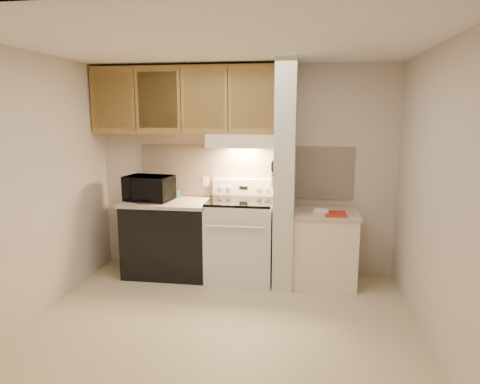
# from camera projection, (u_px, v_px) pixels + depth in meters

# --- Properties ---
(floor) EXTENTS (3.60, 3.60, 0.00)m
(floor) POSITION_uv_depth(u_px,v_px,m) (222.00, 324.00, 3.99)
(floor) COLOR beige
(floor) RESTS_ON ground
(ceiling) EXTENTS (3.60, 3.60, 0.00)m
(ceiling) POSITION_uv_depth(u_px,v_px,m) (220.00, 44.00, 3.54)
(ceiling) COLOR white
(ceiling) RESTS_ON wall_back
(wall_back) EXTENTS (3.60, 2.50, 0.02)m
(wall_back) POSITION_uv_depth(u_px,v_px,m) (245.00, 170.00, 5.22)
(wall_back) COLOR beige
(wall_back) RESTS_ON floor
(wall_left) EXTENTS (0.02, 3.00, 2.50)m
(wall_left) POSITION_uv_depth(u_px,v_px,m) (34.00, 187.00, 4.03)
(wall_left) COLOR beige
(wall_left) RESTS_ON floor
(wall_right) EXTENTS (0.02, 3.00, 2.50)m
(wall_right) POSITION_uv_depth(u_px,v_px,m) (437.00, 198.00, 3.50)
(wall_right) COLOR beige
(wall_right) RESTS_ON floor
(backsplash) EXTENTS (2.60, 0.02, 0.63)m
(backsplash) POSITION_uv_depth(u_px,v_px,m) (245.00, 172.00, 5.22)
(backsplash) COLOR #FFE7CB
(backsplash) RESTS_ON wall_back
(range_body) EXTENTS (0.76, 0.65, 0.92)m
(range_body) POSITION_uv_depth(u_px,v_px,m) (241.00, 241.00, 5.03)
(range_body) COLOR silver
(range_body) RESTS_ON floor
(oven_window) EXTENTS (0.50, 0.01, 0.30)m
(oven_window) POSITION_uv_depth(u_px,v_px,m) (236.00, 245.00, 4.72)
(oven_window) COLOR black
(oven_window) RESTS_ON range_body
(oven_handle) EXTENTS (0.65, 0.02, 0.02)m
(oven_handle) POSITION_uv_depth(u_px,v_px,m) (236.00, 227.00, 4.64)
(oven_handle) COLOR silver
(oven_handle) RESTS_ON range_body
(cooktop) EXTENTS (0.74, 0.64, 0.03)m
(cooktop) POSITION_uv_depth(u_px,v_px,m) (241.00, 201.00, 4.95)
(cooktop) COLOR black
(cooktop) RESTS_ON range_body
(range_backguard) EXTENTS (0.76, 0.08, 0.20)m
(range_backguard) POSITION_uv_depth(u_px,v_px,m) (244.00, 187.00, 5.20)
(range_backguard) COLOR silver
(range_backguard) RESTS_ON range_body
(range_display) EXTENTS (0.10, 0.01, 0.04)m
(range_display) POSITION_uv_depth(u_px,v_px,m) (243.00, 188.00, 5.16)
(range_display) COLOR black
(range_display) RESTS_ON range_backguard
(range_knob_left_outer) EXTENTS (0.05, 0.02, 0.05)m
(range_knob_left_outer) POSITION_uv_depth(u_px,v_px,m) (221.00, 187.00, 5.20)
(range_knob_left_outer) COLOR silver
(range_knob_left_outer) RESTS_ON range_backguard
(range_knob_left_inner) EXTENTS (0.05, 0.02, 0.05)m
(range_knob_left_inner) POSITION_uv_depth(u_px,v_px,m) (229.00, 187.00, 5.18)
(range_knob_left_inner) COLOR silver
(range_knob_left_inner) RESTS_ON range_backguard
(range_knob_right_inner) EXTENTS (0.05, 0.02, 0.05)m
(range_knob_right_inner) POSITION_uv_depth(u_px,v_px,m) (258.00, 188.00, 5.13)
(range_knob_right_inner) COLOR silver
(range_knob_right_inner) RESTS_ON range_backguard
(range_knob_right_outer) EXTENTS (0.05, 0.02, 0.05)m
(range_knob_right_outer) POSITION_uv_depth(u_px,v_px,m) (267.00, 188.00, 5.12)
(range_knob_right_outer) COLOR silver
(range_knob_right_outer) RESTS_ON range_backguard
(dishwasher_front) EXTENTS (1.00, 0.63, 0.87)m
(dishwasher_front) POSITION_uv_depth(u_px,v_px,m) (169.00, 239.00, 5.17)
(dishwasher_front) COLOR black
(dishwasher_front) RESTS_ON floor
(left_countertop) EXTENTS (1.04, 0.67, 0.04)m
(left_countertop) POSITION_uv_depth(u_px,v_px,m) (168.00, 202.00, 5.09)
(left_countertop) COLOR #C4AC96
(left_countertop) RESTS_ON dishwasher_front
(spoon_rest) EXTENTS (0.24, 0.09, 0.02)m
(spoon_rest) POSITION_uv_depth(u_px,v_px,m) (148.00, 203.00, 4.92)
(spoon_rest) COLOR black
(spoon_rest) RESTS_ON left_countertop
(teal_jar) EXTENTS (0.10, 0.10, 0.10)m
(teal_jar) POSITION_uv_depth(u_px,v_px,m) (176.00, 194.00, 5.26)
(teal_jar) COLOR #215E5F
(teal_jar) RESTS_ON left_countertop
(outlet) EXTENTS (0.08, 0.01, 0.12)m
(outlet) POSITION_uv_depth(u_px,v_px,m) (206.00, 182.00, 5.30)
(outlet) COLOR #F0E2C7
(outlet) RESTS_ON backsplash
(microwave) EXTENTS (0.58, 0.43, 0.30)m
(microwave) POSITION_uv_depth(u_px,v_px,m) (149.00, 188.00, 5.07)
(microwave) COLOR black
(microwave) RESTS_ON left_countertop
(partition_pillar) EXTENTS (0.22, 0.70, 2.50)m
(partition_pillar) POSITION_uv_depth(u_px,v_px,m) (285.00, 175.00, 4.81)
(partition_pillar) COLOR beige
(partition_pillar) RESTS_ON floor
(pillar_trim) EXTENTS (0.01, 0.70, 0.04)m
(pillar_trim) POSITION_uv_depth(u_px,v_px,m) (275.00, 171.00, 4.82)
(pillar_trim) COLOR olive
(pillar_trim) RESTS_ON partition_pillar
(knife_strip) EXTENTS (0.02, 0.42, 0.04)m
(knife_strip) POSITION_uv_depth(u_px,v_px,m) (274.00, 169.00, 4.77)
(knife_strip) COLOR black
(knife_strip) RESTS_ON partition_pillar
(knife_blade_a) EXTENTS (0.01, 0.03, 0.16)m
(knife_blade_a) POSITION_uv_depth(u_px,v_px,m) (272.00, 180.00, 4.63)
(knife_blade_a) COLOR silver
(knife_blade_a) RESTS_ON knife_strip
(knife_handle_a) EXTENTS (0.02, 0.02, 0.10)m
(knife_handle_a) POSITION_uv_depth(u_px,v_px,m) (272.00, 167.00, 4.60)
(knife_handle_a) COLOR black
(knife_handle_a) RESTS_ON knife_strip
(knife_blade_b) EXTENTS (0.01, 0.04, 0.18)m
(knife_blade_b) POSITION_uv_depth(u_px,v_px,m) (272.00, 180.00, 4.70)
(knife_blade_b) COLOR silver
(knife_blade_b) RESTS_ON knife_strip
(knife_handle_b) EXTENTS (0.02, 0.02, 0.10)m
(knife_handle_b) POSITION_uv_depth(u_px,v_px,m) (273.00, 166.00, 4.69)
(knife_handle_b) COLOR black
(knife_handle_b) RESTS_ON knife_strip
(knife_blade_c) EXTENTS (0.01, 0.04, 0.20)m
(knife_blade_c) POSITION_uv_depth(u_px,v_px,m) (273.00, 180.00, 4.80)
(knife_blade_c) COLOR silver
(knife_blade_c) RESTS_ON knife_strip
(knife_handle_c) EXTENTS (0.02, 0.02, 0.10)m
(knife_handle_c) POSITION_uv_depth(u_px,v_px,m) (273.00, 165.00, 4.75)
(knife_handle_c) COLOR black
(knife_handle_c) RESTS_ON knife_strip
(knife_blade_d) EXTENTS (0.01, 0.04, 0.16)m
(knife_blade_d) POSITION_uv_depth(u_px,v_px,m) (273.00, 177.00, 4.87)
(knife_blade_d) COLOR silver
(knife_blade_d) RESTS_ON knife_strip
(knife_handle_d) EXTENTS (0.02, 0.02, 0.10)m
(knife_handle_d) POSITION_uv_depth(u_px,v_px,m) (274.00, 164.00, 4.84)
(knife_handle_d) COLOR black
(knife_handle_d) RESTS_ON knife_strip
(knife_blade_e) EXTENTS (0.01, 0.04, 0.18)m
(knife_blade_e) POSITION_uv_depth(u_px,v_px,m) (274.00, 177.00, 4.94)
(knife_blade_e) COLOR silver
(knife_blade_e) RESTS_ON knife_strip
(knife_handle_e) EXTENTS (0.02, 0.02, 0.10)m
(knife_handle_e) POSITION_uv_depth(u_px,v_px,m) (274.00, 163.00, 4.92)
(knife_handle_e) COLOR black
(knife_handle_e) RESTS_ON knife_strip
(oven_mitt) EXTENTS (0.03, 0.11, 0.26)m
(oven_mitt) POSITION_uv_depth(u_px,v_px,m) (274.00, 176.00, 5.00)
(oven_mitt) COLOR slate
(oven_mitt) RESTS_ON partition_pillar
(right_cab_base) EXTENTS (0.70, 0.60, 0.81)m
(right_cab_base) POSITION_uv_depth(u_px,v_px,m) (324.00, 249.00, 4.90)
(right_cab_base) COLOR #F0E2C7
(right_cab_base) RESTS_ON floor
(right_countertop) EXTENTS (0.74, 0.64, 0.04)m
(right_countertop) POSITION_uv_depth(u_px,v_px,m) (325.00, 213.00, 4.82)
(right_countertop) COLOR #C4AC96
(right_countertop) RESTS_ON right_cab_base
(red_folder) EXTENTS (0.23, 0.31, 0.01)m
(red_folder) POSITION_uv_depth(u_px,v_px,m) (335.00, 214.00, 4.65)
(red_folder) COLOR red
(red_folder) RESTS_ON right_countertop
(white_box) EXTENTS (0.18, 0.13, 0.04)m
(white_box) POSITION_uv_depth(u_px,v_px,m) (321.00, 211.00, 4.72)
(white_box) COLOR white
(white_box) RESTS_ON right_countertop
(range_hood) EXTENTS (0.78, 0.44, 0.15)m
(range_hood) POSITION_uv_depth(u_px,v_px,m) (242.00, 141.00, 4.94)
(range_hood) COLOR #F0E2C7
(range_hood) RESTS_ON upper_cabinets
(hood_lip) EXTENTS (0.78, 0.04, 0.06)m
(hood_lip) POSITION_uv_depth(u_px,v_px,m) (239.00, 146.00, 4.75)
(hood_lip) COLOR #F0E2C7
(hood_lip) RESTS_ON range_hood
(upper_cabinets) EXTENTS (2.18, 0.33, 0.77)m
(upper_cabinets) POSITION_uv_depth(u_px,v_px,m) (184.00, 100.00, 5.00)
(upper_cabinets) COLOR olive
(upper_cabinets) RESTS_ON wall_back
(cab_door_a) EXTENTS (0.46, 0.01, 0.63)m
(cab_door_a) POSITION_uv_depth(u_px,v_px,m) (113.00, 100.00, 4.97)
(cab_door_a) COLOR olive
(cab_door_a) RESTS_ON upper_cabinets
(cab_gap_a) EXTENTS (0.01, 0.01, 0.73)m
(cab_gap_a) POSITION_uv_depth(u_px,v_px,m) (135.00, 100.00, 4.93)
(cab_gap_a) COLOR black
(cab_gap_a) RESTS_ON upper_cabinets
(cab_door_b) EXTENTS (0.46, 0.01, 0.63)m
(cab_door_b) POSITION_uv_depth(u_px,v_px,m) (158.00, 100.00, 4.89)
(cab_door_b) COLOR olive
(cab_door_b) RESTS_ON upper_cabinets
(cab_gap_b) EXTENTS (0.01, 0.01, 0.73)m
(cab_gap_b) POSITION_uv_depth(u_px,v_px,m) (181.00, 100.00, 4.85)
(cab_gap_b) COLOR black
(cab_gap_b) RESTS_ON upper_cabinets
(cab_door_c) EXTENTS (0.46, 0.01, 0.63)m
(cab_door_c) POSITION_uv_depth(u_px,v_px,m) (204.00, 100.00, 4.81)
(cab_door_c) COLOR olive
(cab_door_c) RESTS_ON upper_cabinets
(cab_gap_c) EXTENTS (0.01, 0.01, 0.73)m
(cab_gap_c) POSITION_uv_depth(u_px,v_px,m) (228.00, 100.00, 4.77)
(cab_gap_c) COLOR black
(cab_gap_c) RESTS_ON upper_cabinets
(cab_door_d) EXTENTS (0.46, 0.01, 0.63)m
(cab_door_d) POSITION_uv_depth(u_px,v_px,m) (252.00, 100.00, 4.73)
(cab_door_d) COLOR olive
(cab_door_d) RESTS_ON upper_cabinets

